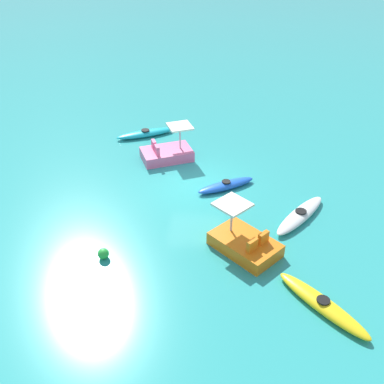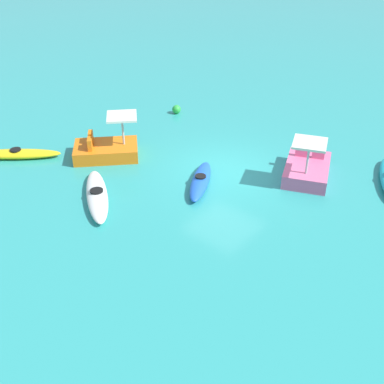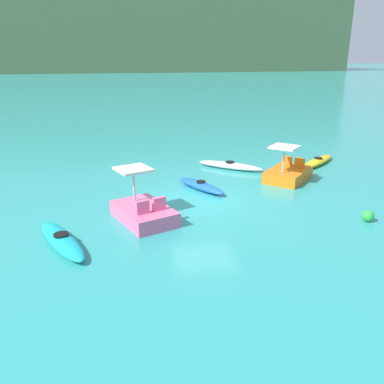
% 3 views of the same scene
% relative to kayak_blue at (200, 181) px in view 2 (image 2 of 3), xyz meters
% --- Properties ---
extents(ground_plane, '(600.00, 600.00, 0.00)m').
position_rel_kayak_blue_xyz_m(ground_plane, '(-0.10, -1.35, -0.16)').
color(ground_plane, teal).
extents(kayak_blue, '(1.89, 2.66, 0.37)m').
position_rel_kayak_blue_xyz_m(kayak_blue, '(0.00, 0.00, 0.00)').
color(kayak_blue, blue).
rests_on(kayak_blue, ground_plane).
extents(kayak_yellow, '(2.96, 2.75, 0.37)m').
position_rel_kayak_blue_xyz_m(kayak_yellow, '(6.69, 3.01, -0.00)').
color(kayak_yellow, yellow).
rests_on(kayak_yellow, ground_plane).
extents(kayak_white, '(3.11, 2.54, 0.37)m').
position_rel_kayak_blue_xyz_m(kayak_white, '(2.01, 2.96, -0.00)').
color(kayak_white, white).
rests_on(kayak_white, ground_plane).
extents(pedal_boat_pink, '(2.32, 2.80, 1.68)m').
position_rel_kayak_blue_xyz_m(pedal_boat_pink, '(-2.53, -2.92, 0.17)').
color(pedal_boat_pink, pink).
rests_on(pedal_boat_pink, ground_plane).
extents(pedal_boat_orange, '(2.73, 2.78, 1.68)m').
position_rel_kayak_blue_xyz_m(pedal_boat_orange, '(4.11, 0.70, 0.17)').
color(pedal_boat_orange, orange).
rests_on(pedal_boat_orange, ground_plane).
extents(buoy_green, '(0.40, 0.40, 0.40)m').
position_rel_kayak_blue_xyz_m(buoy_green, '(4.93, -4.25, 0.04)').
color(buoy_green, green).
rests_on(buoy_green, ground_plane).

